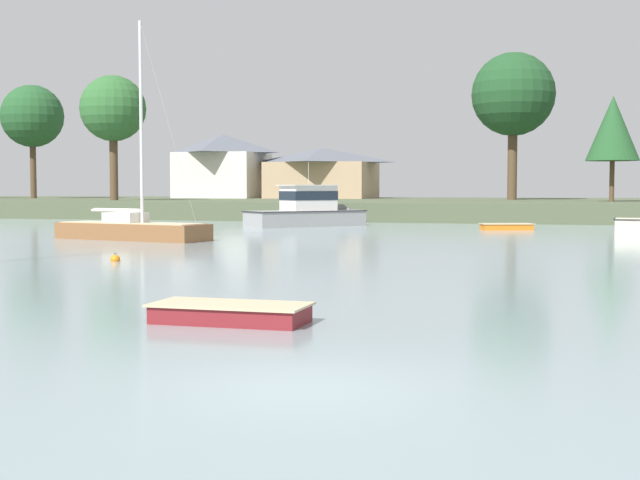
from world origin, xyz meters
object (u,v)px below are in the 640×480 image
(dinghy_orange, at_px, (507,228))
(cruiser_grey, at_px, (316,216))
(sailboat_wood, at_px, (132,235))
(mooring_buoy_orange, at_px, (115,259))
(dinghy_maroon, at_px, (231,316))

(dinghy_orange, bearing_deg, cruiser_grey, 169.81)
(sailboat_wood, xyz_separation_m, mooring_buoy_orange, (6.10, -13.25, -0.20))
(dinghy_maroon, xyz_separation_m, mooring_buoy_orange, (-10.22, 13.83, -0.08))
(sailboat_wood, height_order, dinghy_maroon, sailboat_wood)
(cruiser_grey, bearing_deg, mooring_buoy_orange, -88.53)
(dinghy_orange, height_order, dinghy_maroon, dinghy_orange)
(sailboat_wood, bearing_deg, cruiser_grey, 74.91)
(sailboat_wood, relative_size, dinghy_maroon, 3.68)
(cruiser_grey, relative_size, mooring_buoy_orange, 22.02)
(sailboat_wood, distance_m, dinghy_orange, 25.85)
(sailboat_wood, height_order, cruiser_grey, sailboat_wood)
(dinghy_maroon, height_order, mooring_buoy_orange, dinghy_maroon)
(sailboat_wood, height_order, mooring_buoy_orange, sailboat_wood)
(dinghy_orange, height_order, mooring_buoy_orange, dinghy_orange)
(dinghy_orange, relative_size, dinghy_maroon, 1.12)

